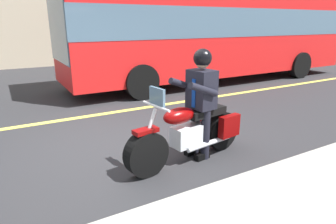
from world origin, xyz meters
TOP-DOWN VIEW (x-y plane):
  - ground_plane at (0.00, 0.00)m, footprint 80.00×80.00m
  - lane_center_stripe at (0.00, -2.00)m, footprint 60.00×0.16m
  - motorcycle_main at (-0.79, 1.03)m, footprint 2.22×0.80m
  - rider_main at (-0.97, 1.00)m, footprint 0.68×0.61m
  - bus_near at (-5.31, -4.04)m, footprint 11.05×2.70m

SIDE VIEW (x-z plane):
  - ground_plane at x=0.00m, z-range 0.00..0.00m
  - lane_center_stripe at x=0.00m, z-range 0.00..0.01m
  - motorcycle_main at x=-0.79m, z-range -0.18..1.08m
  - rider_main at x=-0.97m, z-range 0.17..1.91m
  - bus_near at x=-5.31m, z-range 0.22..3.52m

